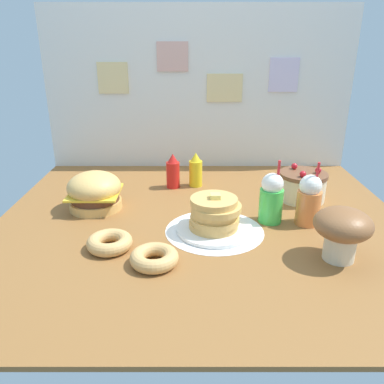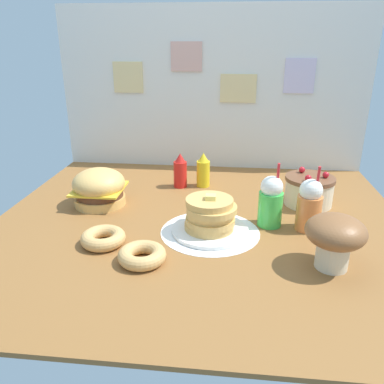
{
  "view_description": "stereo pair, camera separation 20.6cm",
  "coord_description": "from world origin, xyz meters",
  "px_view_note": "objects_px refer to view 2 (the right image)",
  "views": [
    {
      "loc": [
        -0.05,
        -1.81,
        0.87
      ],
      "look_at": [
        -0.05,
        0.11,
        0.12
      ],
      "focal_mm": 36.35,
      "sensor_mm": 36.0,
      "label": 1
    },
    {
      "loc": [
        0.16,
        -1.8,
        0.87
      ],
      "look_at": [
        -0.05,
        0.11,
        0.12
      ],
      "focal_mm": 36.35,
      "sensor_mm": 36.0,
      "label": 2
    }
  ],
  "objects_px": {
    "mustard_bottle": "(203,171)",
    "mushroom_stool": "(335,236)",
    "pancake_stack": "(210,217)",
    "donut_chocolate": "(142,255)",
    "burger": "(99,188)",
    "ketchup_bottle": "(180,171)",
    "orange_float_cup": "(309,205)",
    "donut_pink_glaze": "(103,238)",
    "layer_cake": "(309,190)",
    "cream_soda_cup": "(271,201)"
  },
  "relations": [
    {
      "from": "mustard_bottle",
      "to": "mushroom_stool",
      "type": "bearing_deg",
      "value": -56.08
    },
    {
      "from": "pancake_stack",
      "to": "donut_chocolate",
      "type": "distance_m",
      "value": 0.4
    },
    {
      "from": "burger",
      "to": "ketchup_bottle",
      "type": "xyz_separation_m",
      "value": [
        0.41,
        0.33,
        0.0
      ]
    },
    {
      "from": "donut_chocolate",
      "to": "orange_float_cup",
      "type": "bearing_deg",
      "value": 27.57
    },
    {
      "from": "pancake_stack",
      "to": "donut_chocolate",
      "type": "xyz_separation_m",
      "value": [
        -0.27,
        -0.3,
        -0.05
      ]
    },
    {
      "from": "mustard_bottle",
      "to": "donut_chocolate",
      "type": "xyz_separation_m",
      "value": [
        -0.18,
        -0.93,
        -0.07
      ]
    },
    {
      "from": "ketchup_bottle",
      "to": "mushroom_stool",
      "type": "bearing_deg",
      "value": -49.36
    },
    {
      "from": "pancake_stack",
      "to": "donut_pink_glaze",
      "type": "relative_size",
      "value": 1.83
    },
    {
      "from": "burger",
      "to": "donut_pink_glaze",
      "type": "xyz_separation_m",
      "value": [
        0.17,
        -0.45,
        -0.07
      ]
    },
    {
      "from": "mushroom_stool",
      "to": "pancake_stack",
      "type": "bearing_deg",
      "value": 153.45
    },
    {
      "from": "pancake_stack",
      "to": "layer_cake",
      "type": "bearing_deg",
      "value": 37.48
    },
    {
      "from": "burger",
      "to": "layer_cake",
      "type": "bearing_deg",
      "value": 6.23
    },
    {
      "from": "burger",
      "to": "ketchup_bottle",
      "type": "height_order",
      "value": "ketchup_bottle"
    },
    {
      "from": "ketchup_bottle",
      "to": "layer_cake",
      "type": "bearing_deg",
      "value": -14.94
    },
    {
      "from": "ketchup_bottle",
      "to": "mushroom_stool",
      "type": "height_order",
      "value": "mushroom_stool"
    },
    {
      "from": "cream_soda_cup",
      "to": "mushroom_stool",
      "type": "relative_size",
      "value": 1.36
    },
    {
      "from": "pancake_stack",
      "to": "orange_float_cup",
      "type": "height_order",
      "value": "orange_float_cup"
    },
    {
      "from": "layer_cake",
      "to": "donut_chocolate",
      "type": "distance_m",
      "value": 1.06
    },
    {
      "from": "burger",
      "to": "mustard_bottle",
      "type": "height_order",
      "value": "mustard_bottle"
    },
    {
      "from": "mustard_bottle",
      "to": "mushroom_stool",
      "type": "height_order",
      "value": "mushroom_stool"
    },
    {
      "from": "mustard_bottle",
      "to": "orange_float_cup",
      "type": "distance_m",
      "value": 0.78
    },
    {
      "from": "ketchup_bottle",
      "to": "donut_chocolate",
      "type": "height_order",
      "value": "ketchup_bottle"
    },
    {
      "from": "ketchup_bottle",
      "to": "cream_soda_cup",
      "type": "height_order",
      "value": "cream_soda_cup"
    },
    {
      "from": "pancake_stack",
      "to": "mushroom_stool",
      "type": "distance_m",
      "value": 0.58
    },
    {
      "from": "ketchup_bottle",
      "to": "orange_float_cup",
      "type": "distance_m",
      "value": 0.87
    },
    {
      "from": "pancake_stack",
      "to": "orange_float_cup",
      "type": "bearing_deg",
      "value": 10.24
    },
    {
      "from": "cream_soda_cup",
      "to": "donut_chocolate",
      "type": "bearing_deg",
      "value": -143.22
    },
    {
      "from": "layer_cake",
      "to": "orange_float_cup",
      "type": "relative_size",
      "value": 0.83
    },
    {
      "from": "pancake_stack",
      "to": "mustard_bottle",
      "type": "xyz_separation_m",
      "value": [
        -0.09,
        0.63,
        0.02
      ]
    },
    {
      "from": "ketchup_bottle",
      "to": "orange_float_cup",
      "type": "xyz_separation_m",
      "value": [
        0.7,
        -0.52,
        0.03
      ]
    },
    {
      "from": "layer_cake",
      "to": "mustard_bottle",
      "type": "height_order",
      "value": "mustard_bottle"
    },
    {
      "from": "burger",
      "to": "orange_float_cup",
      "type": "distance_m",
      "value": 1.13
    },
    {
      "from": "ketchup_bottle",
      "to": "orange_float_cup",
      "type": "relative_size",
      "value": 0.67
    },
    {
      "from": "donut_pink_glaze",
      "to": "mushroom_stool",
      "type": "distance_m",
      "value": 1.0
    },
    {
      "from": "mustard_bottle",
      "to": "layer_cake",
      "type": "bearing_deg",
      "value": -20.42
    },
    {
      "from": "orange_float_cup",
      "to": "donut_chocolate",
      "type": "relative_size",
      "value": 1.61
    },
    {
      "from": "mustard_bottle",
      "to": "cream_soda_cup",
      "type": "distance_m",
      "value": 0.64
    },
    {
      "from": "layer_cake",
      "to": "orange_float_cup",
      "type": "xyz_separation_m",
      "value": [
        -0.06,
        -0.32,
        0.04
      ]
    },
    {
      "from": "cream_soda_cup",
      "to": "orange_float_cup",
      "type": "xyz_separation_m",
      "value": [
        0.18,
        -0.03,
        0.0
      ]
    },
    {
      "from": "pancake_stack",
      "to": "mustard_bottle",
      "type": "height_order",
      "value": "mustard_bottle"
    },
    {
      "from": "donut_pink_glaze",
      "to": "pancake_stack",
      "type": "bearing_deg",
      "value": 19.68
    },
    {
      "from": "burger",
      "to": "cream_soda_cup",
      "type": "bearing_deg",
      "value": -9.87
    },
    {
      "from": "cream_soda_cup",
      "to": "mushroom_stool",
      "type": "distance_m",
      "value": 0.43
    },
    {
      "from": "layer_cake",
      "to": "cream_soda_cup",
      "type": "bearing_deg",
      "value": -129.38
    },
    {
      "from": "cream_soda_cup",
      "to": "donut_pink_glaze",
      "type": "height_order",
      "value": "cream_soda_cup"
    },
    {
      "from": "mustard_bottle",
      "to": "mushroom_stool",
      "type": "relative_size",
      "value": 0.91
    },
    {
      "from": "ketchup_bottle",
      "to": "mustard_bottle",
      "type": "relative_size",
      "value": 1.0
    },
    {
      "from": "layer_cake",
      "to": "donut_chocolate",
      "type": "bearing_deg",
      "value": -138.38
    },
    {
      "from": "mushroom_stool",
      "to": "donut_pink_glaze",
      "type": "bearing_deg",
      "value": 175.0
    },
    {
      "from": "mustard_bottle",
      "to": "orange_float_cup",
      "type": "height_order",
      "value": "orange_float_cup"
    }
  ]
}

